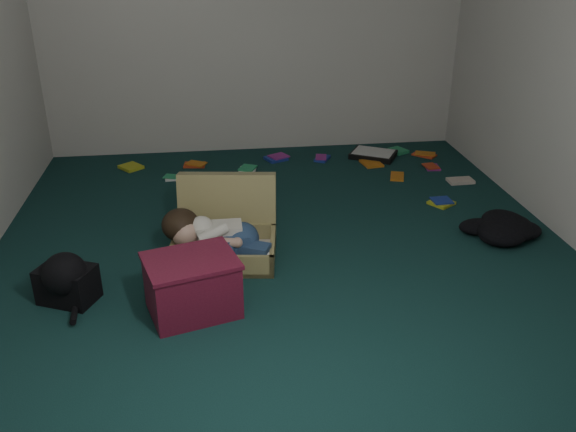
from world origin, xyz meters
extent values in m
plane|color=#113230|center=(0.00, 0.00, 0.00)|extent=(4.50, 4.50, 0.00)
plane|color=silver|center=(0.00, 2.25, 1.30)|extent=(4.50, 0.00, 4.50)
plane|color=silver|center=(0.00, -2.25, 1.30)|extent=(4.50, 0.00, 4.50)
cube|color=#988D54|center=(-0.42, -0.04, 0.08)|extent=(0.74, 0.58, 0.16)
cube|color=silver|center=(-0.42, -0.04, 0.04)|extent=(0.68, 0.51, 0.02)
cube|color=#988D54|center=(-0.37, 0.27, 0.24)|extent=(0.70, 0.30, 0.50)
cube|color=silver|center=(-0.44, -0.06, 0.17)|extent=(0.29, 0.17, 0.21)
sphere|color=tan|center=(-0.66, -0.06, 0.22)|extent=(0.19, 0.19, 0.19)
ellipsoid|color=black|center=(-0.69, 0.00, 0.26)|extent=(0.25, 0.26, 0.21)
ellipsoid|color=navy|center=(-0.29, -0.07, 0.17)|extent=(0.22, 0.26, 0.21)
cube|color=navy|center=(-0.39, -0.16, 0.16)|extent=(0.28, 0.18, 0.14)
cube|color=navy|center=(-0.24, -0.19, 0.13)|extent=(0.26, 0.21, 0.11)
sphere|color=white|center=(-0.15, -0.18, 0.11)|extent=(0.11, 0.11, 0.11)
sphere|color=white|center=(-0.16, -0.24, 0.10)|extent=(0.10, 0.10, 0.10)
cylinder|color=tan|center=(-0.41, -0.19, 0.21)|extent=(0.18, 0.08, 0.06)
cube|color=maroon|center=(-0.62, -0.63, 0.16)|extent=(0.57, 0.49, 0.32)
cube|color=maroon|center=(-0.62, -0.63, 0.33)|extent=(0.59, 0.52, 0.02)
cube|color=black|center=(1.11, 1.84, 0.03)|extent=(0.51, 0.48, 0.05)
cube|color=white|center=(1.11, 1.84, 0.05)|extent=(0.46, 0.42, 0.01)
cube|color=gold|center=(-1.21, 1.83, 0.01)|extent=(0.18, 0.13, 0.02)
cube|color=red|center=(-0.63, 1.82, 0.01)|extent=(0.22, 0.21, 0.02)
cube|color=white|center=(-0.14, 1.62, 0.01)|extent=(0.18, 0.21, 0.02)
cube|color=#1B3496|center=(0.60, 1.83, 0.01)|extent=(0.19, 0.21, 0.02)
cube|color=orange|center=(1.04, 1.64, 0.01)|extent=(0.22, 0.21, 0.02)
cube|color=#2B9E60|center=(1.39, 1.95, 0.01)|extent=(0.19, 0.15, 0.02)
cube|color=#9D278A|center=(1.58, 1.47, 0.01)|extent=(0.22, 0.22, 0.02)
cube|color=beige|center=(1.70, 1.09, 0.01)|extent=(0.17, 0.20, 0.02)
cube|color=gold|center=(1.36, 0.66, 0.01)|extent=(0.20, 0.22, 0.02)
cube|color=red|center=(1.62, 1.81, 0.01)|extent=(0.22, 0.20, 0.02)
cube|color=white|center=(-0.81, 1.51, 0.01)|extent=(0.20, 0.16, 0.02)
cube|color=#1B3496|center=(0.15, 1.89, 0.01)|extent=(0.22, 0.22, 0.02)
cube|color=orange|center=(1.18, 1.28, 0.01)|extent=(0.15, 0.19, 0.02)
camera|label=1|loc=(-0.47, -3.65, 2.00)|focal=38.00mm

